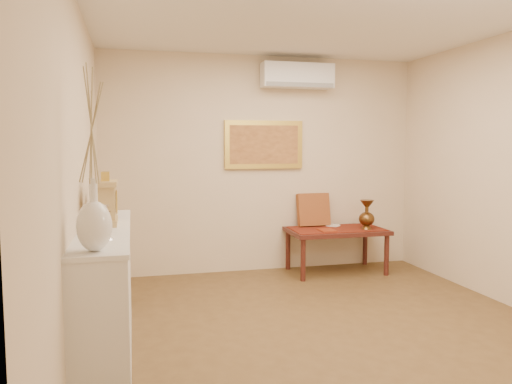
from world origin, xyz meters
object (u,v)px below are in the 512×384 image
object	(u,v)px
brass_urn_tall	(367,211)
low_table	(336,234)
mantel_clock	(106,202)
white_vase	(92,159)
display_ledge	(106,291)
wooden_chest	(107,203)

from	to	relation	value
brass_urn_tall	low_table	xyz separation A→B (m)	(-0.34, 0.13, -0.29)
mantel_clock	low_table	distance (m)	3.25
white_vase	brass_urn_tall	distance (m)	4.07
brass_urn_tall	display_ledge	distance (m)	3.50
display_ledge	wooden_chest	bearing A→B (deg)	90.62
brass_urn_tall	wooden_chest	size ratio (longest dim) A/B	1.80
brass_urn_tall	display_ledge	xyz separation A→B (m)	(-3.02, -1.75, -0.29)
display_ledge	wooden_chest	world-z (taller)	wooden_chest
mantel_clock	wooden_chest	world-z (taller)	mantel_clock
wooden_chest	display_ledge	bearing A→B (deg)	-89.38
display_ledge	low_table	distance (m)	3.27
white_vase	brass_urn_tall	world-z (taller)	white_vase
low_table	wooden_chest	bearing A→B (deg)	-153.74
mantel_clock	display_ledge	bearing A→B (deg)	-94.87
white_vase	low_table	world-z (taller)	white_vase
wooden_chest	white_vase	bearing A→B (deg)	-90.12
white_vase	mantel_clock	xyz separation A→B (m)	(0.02, 1.01, -0.36)
display_ledge	low_table	bearing A→B (deg)	35.10
brass_urn_tall	wooden_chest	distance (m)	3.27
display_ledge	low_table	world-z (taller)	display_ledge
white_vase	brass_urn_tall	size ratio (longest dim) A/B	2.43
display_ledge	mantel_clock	distance (m)	0.68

